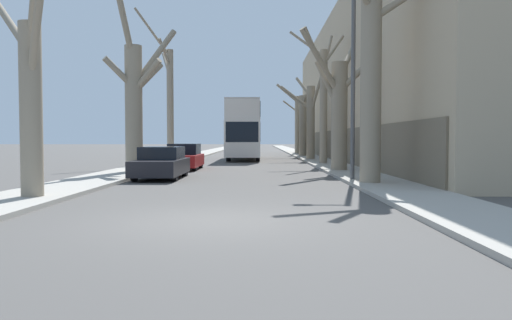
% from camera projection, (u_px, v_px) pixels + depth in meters
% --- Properties ---
extents(ground_plane, '(300.00, 300.00, 0.00)m').
position_uv_depth(ground_plane, '(211.00, 221.00, 9.82)').
color(ground_plane, '#4C4947').
extents(sidewalk_left, '(2.32, 120.00, 0.12)m').
position_uv_depth(sidewalk_left, '(208.00, 152.00, 59.81)').
color(sidewalk_left, '#A39E93').
rests_on(sidewalk_left, ground).
extents(sidewalk_right, '(2.32, 120.00, 0.12)m').
position_uv_depth(sidewalk_right, '(295.00, 152.00, 59.73)').
color(sidewalk_right, '#A39E93').
rests_on(sidewalk_right, ground).
extents(building_facade_right, '(10.08, 49.54, 11.31)m').
position_uv_depth(building_facade_right, '(395.00, 87.00, 38.43)').
color(building_facade_right, tan).
rests_on(building_facade_right, ground).
extents(street_tree_left_0, '(3.11, 3.50, 6.70)m').
position_uv_depth(street_tree_left_0, '(30.00, 93.00, 12.92)').
color(street_tree_left_0, gray).
rests_on(street_tree_left_0, ground).
extents(street_tree_left_1, '(3.06, 3.03, 8.26)m').
position_uv_depth(street_tree_left_1, '(135.00, 99.00, 22.94)').
color(street_tree_left_1, gray).
rests_on(street_tree_left_1, ground).
extents(street_tree_left_2, '(2.19, 3.92, 9.82)m').
position_uv_depth(street_tree_left_2, '(169.00, 100.00, 32.75)').
color(street_tree_left_2, gray).
rests_on(street_tree_left_2, ground).
extents(street_tree_right_0, '(4.85, 3.48, 9.62)m').
position_uv_depth(street_tree_right_0, '(371.00, 62.00, 17.15)').
color(street_tree_right_0, gray).
rests_on(street_tree_right_0, ground).
extents(street_tree_right_1, '(4.48, 3.44, 6.76)m').
position_uv_depth(street_tree_right_1, '(339.00, 107.00, 24.18)').
color(street_tree_right_1, gray).
rests_on(street_tree_right_1, ground).
extents(street_tree_right_2, '(3.27, 2.57, 8.42)m').
position_uv_depth(street_tree_right_2, '(323.00, 99.00, 30.87)').
color(street_tree_right_2, gray).
rests_on(street_tree_right_2, ground).
extents(street_tree_right_3, '(3.38, 3.03, 6.80)m').
position_uv_depth(street_tree_right_3, '(310.00, 118.00, 37.69)').
color(street_tree_right_3, gray).
rests_on(street_tree_right_3, ground).
extents(street_tree_right_4, '(2.92, 2.96, 6.75)m').
position_uv_depth(street_tree_right_4, '(302.00, 123.00, 45.12)').
color(street_tree_right_4, gray).
rests_on(street_tree_right_4, ground).
extents(street_tree_right_5, '(4.24, 1.30, 7.04)m').
position_uv_depth(street_tree_right_5, '(298.00, 122.00, 51.63)').
color(street_tree_right_5, gray).
rests_on(street_tree_right_5, ground).
extents(double_decker_bus, '(2.50, 11.54, 4.46)m').
position_uv_depth(double_decker_bus, '(245.00, 128.00, 39.41)').
color(double_decker_bus, silver).
rests_on(double_decker_bus, ground).
extents(parked_car_0, '(1.76, 4.34, 1.30)m').
position_uv_depth(parked_car_0, '(161.00, 163.00, 20.37)').
color(parked_car_0, black).
rests_on(parked_car_0, ground).
extents(parked_car_1, '(1.70, 4.15, 1.37)m').
position_uv_depth(parked_car_1, '(184.00, 157.00, 26.50)').
color(parked_car_1, maroon).
rests_on(parked_car_1, ground).
extents(lamp_post, '(1.40, 0.20, 7.66)m').
position_uv_depth(lamp_post, '(350.00, 67.00, 18.55)').
color(lamp_post, '#4C4F54').
rests_on(lamp_post, ground).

